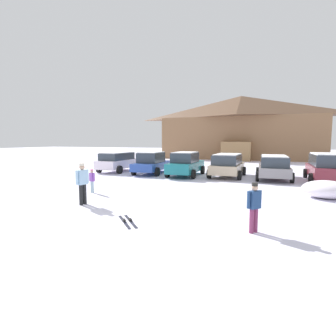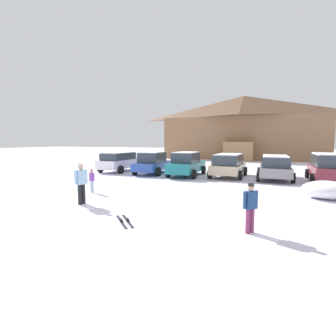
% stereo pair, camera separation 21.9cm
% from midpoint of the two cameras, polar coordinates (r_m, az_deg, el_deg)
% --- Properties ---
extents(ground, '(160.00, 160.00, 0.00)m').
position_cam_midpoint_polar(ground, '(7.38, -16.85, -14.56)').
color(ground, white).
extents(ski_lodge, '(21.59, 9.46, 8.75)m').
position_cam_midpoint_polar(ski_lodge, '(38.66, 15.32, 8.58)').
color(ski_lodge, '#876141').
rests_on(ski_lodge, ground).
extents(parked_white_suv, '(2.19, 4.09, 1.60)m').
position_cam_midpoint_polar(parked_white_suv, '(22.07, -11.19, 1.49)').
color(parked_white_suv, white).
rests_on(parked_white_suv, ground).
extents(parked_blue_hatchback, '(2.23, 4.44, 1.70)m').
position_cam_midpoint_polar(parked_blue_hatchback, '(20.33, -3.85, 1.14)').
color(parked_blue_hatchback, '#28499F').
rests_on(parked_blue_hatchback, ground).
extents(parked_teal_hatchback, '(2.09, 4.46, 1.74)m').
position_cam_midpoint_polar(parked_teal_hatchback, '(19.02, 3.55, 0.88)').
color(parked_teal_hatchback, '#1B757D').
rests_on(parked_teal_hatchback, ground).
extents(parked_beige_suv, '(2.32, 4.15, 1.63)m').
position_cam_midpoint_polar(parked_beige_suv, '(18.89, 12.49, 0.75)').
color(parked_beige_suv, tan).
rests_on(parked_beige_suv, ground).
extents(parked_grey_wagon, '(2.32, 4.48, 1.58)m').
position_cam_midpoint_polar(parked_grey_wagon, '(18.67, 21.70, 0.35)').
color(parked_grey_wagon, gray).
rests_on(parked_grey_wagon, ground).
extents(parked_maroon_van, '(2.12, 4.23, 1.77)m').
position_cam_midpoint_polar(parked_maroon_van, '(19.05, 30.79, 0.28)').
color(parked_maroon_van, maroon).
rests_on(parked_maroon_van, ground).
extents(skier_child_in_purple_jacket, '(0.40, 0.27, 1.16)m').
position_cam_midpoint_polar(skier_child_in_purple_jacket, '(13.43, -16.66, -2.40)').
color(skier_child_in_purple_jacket, '#9EBAC7').
rests_on(skier_child_in_purple_jacket, ground).
extents(skier_adult_in_blue_parka, '(0.31, 0.61, 1.67)m').
position_cam_midpoint_polar(skier_adult_in_blue_parka, '(11.02, -18.68, -2.77)').
color(skier_adult_in_blue_parka, black).
rests_on(skier_adult_in_blue_parka, ground).
extents(skier_teen_in_navy_coat, '(0.37, 0.42, 1.41)m').
position_cam_midpoint_polar(skier_teen_in_navy_coat, '(7.65, 17.46, -7.62)').
color(skier_teen_in_navy_coat, '#7C3156').
rests_on(skier_teen_in_navy_coat, ground).
extents(pair_of_skis, '(1.19, 1.25, 0.08)m').
position_cam_midpoint_polar(pair_of_skis, '(8.57, -9.58, -11.34)').
color(pair_of_skis, '#20222F').
rests_on(pair_of_skis, ground).
extents(plowed_snow_pile, '(2.05, 1.64, 0.79)m').
position_cam_midpoint_polar(plowed_snow_pile, '(13.60, 30.88, -4.02)').
color(plowed_snow_pile, white).
rests_on(plowed_snow_pile, ground).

